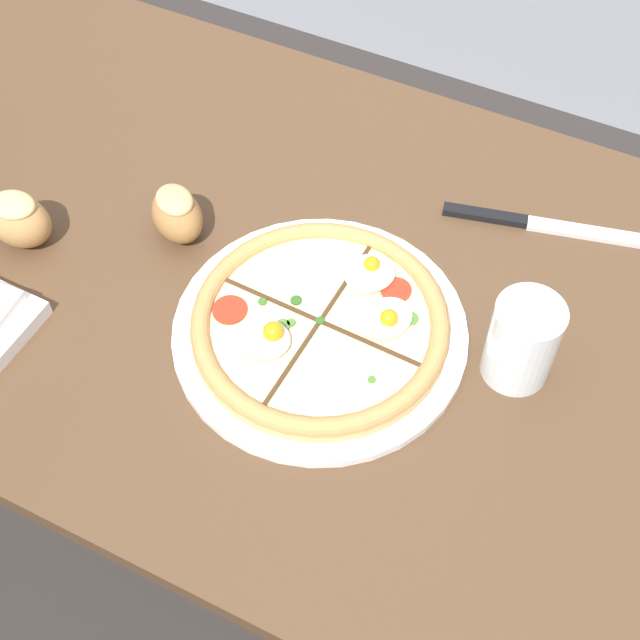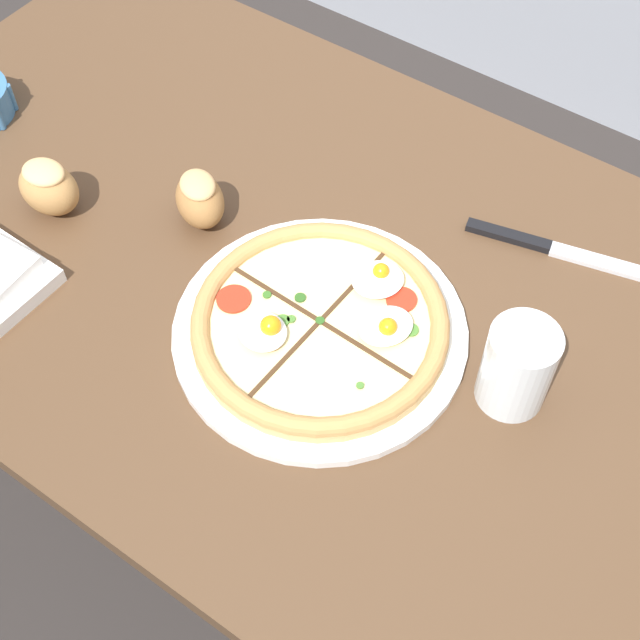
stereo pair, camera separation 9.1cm
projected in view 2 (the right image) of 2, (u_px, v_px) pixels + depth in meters
The scene contains 7 objects.
ground_plane at pixel (311, 521), 1.69m from camera, with size 12.00×12.00×0.00m, color #2D2826.
dining_table at pixel (307, 326), 1.17m from camera, with size 1.36×0.78×0.75m.
pizza at pixel (321, 326), 1.02m from camera, with size 0.34×0.34×0.05m.
bread_piece_near at pixel (48, 187), 1.12m from camera, with size 0.09×0.07×0.07m.
bread_piece_mid at pixel (201, 197), 1.11m from camera, with size 0.10×0.09×0.07m.
knife_main at pixel (564, 252), 1.10m from camera, with size 0.25×0.08×0.01m.
water_glass at pixel (516, 370), 0.95m from camera, with size 0.08×0.08×0.11m.
Camera 2 is at (0.40, -0.55, 1.60)m, focal length 50.00 mm.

